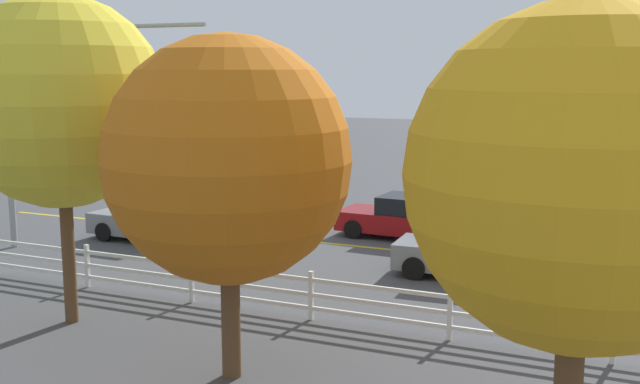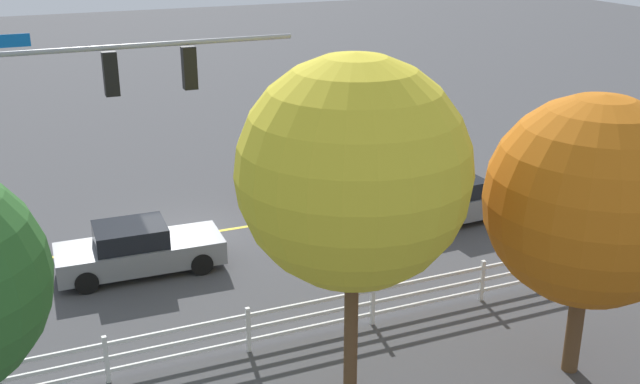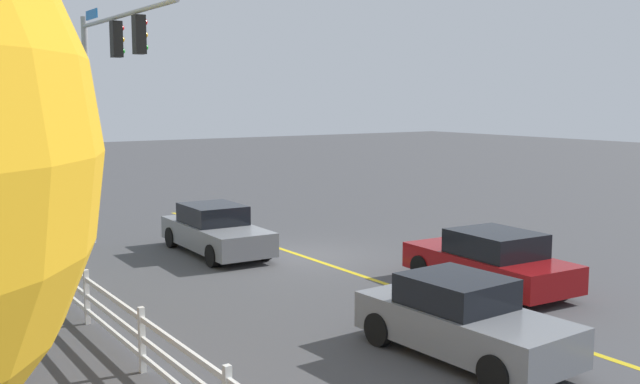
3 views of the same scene
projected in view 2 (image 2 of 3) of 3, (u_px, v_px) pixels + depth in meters
name	position (u px, v px, depth m)	size (l,w,h in m)	color
ground_plane	(188.00, 236.00, 24.31)	(120.00, 120.00, 0.00)	#444447
lane_center_stripe	(303.00, 218.00, 25.76)	(28.00, 0.16, 0.01)	gold
signal_assembly	(69.00, 128.00, 17.26)	(7.54, 0.38, 7.32)	gray
car_0	(138.00, 249.00, 21.69)	(4.72, 1.97, 1.47)	slate
car_1	(458.00, 200.00, 25.38)	(4.21, 1.99, 1.47)	slate
car_2	(327.00, 176.00, 27.72)	(4.55, 2.14, 1.46)	maroon
white_rail_fence	(372.00, 303.00, 18.94)	(26.10, 0.10, 1.15)	white
tree_0	(591.00, 201.00, 15.82)	(4.52, 4.52, 6.37)	brown
tree_1	(353.00, 173.00, 14.76)	(4.67, 4.67, 7.35)	brown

